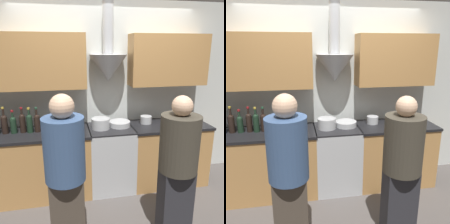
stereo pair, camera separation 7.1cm
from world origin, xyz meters
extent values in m
plane|color=#4C4744|center=(0.00, 0.00, 0.00)|extent=(12.00, 12.00, 0.00)
cube|color=silver|center=(0.00, 0.66, 1.30)|extent=(8.40, 0.06, 2.60)
cone|color=#B7BABC|center=(0.00, 0.48, 1.70)|extent=(0.52, 0.52, 0.36)
cylinder|color=#B7BABC|center=(0.00, 0.48, 2.22)|extent=(0.15, 0.15, 0.67)
cube|color=#B27F47|center=(-1.03, 0.48, 1.80)|extent=(1.44, 0.32, 0.70)
cube|color=#B27F47|center=(0.85, 0.48, 1.80)|extent=(1.10, 0.32, 0.70)
cube|color=#B27F47|center=(-1.03, 0.33, 0.44)|extent=(1.44, 0.60, 0.87)
cube|color=black|center=(-1.03, 0.33, 0.89)|extent=(1.47, 0.62, 0.03)
cube|color=#B27F47|center=(0.85, 0.33, 0.44)|extent=(1.10, 0.60, 0.87)
cube|color=black|center=(0.85, 0.33, 0.89)|extent=(1.12, 0.62, 0.03)
cube|color=#B7BABC|center=(0.00, 0.33, 0.44)|extent=(0.61, 0.60, 0.89)
cube|color=black|center=(0.00, 0.03, 0.41)|extent=(0.43, 0.01, 0.40)
cube|color=black|center=(0.00, 0.33, 0.90)|extent=(0.61, 0.60, 0.02)
cube|color=#B7BABC|center=(0.00, 0.60, 0.84)|extent=(0.61, 0.06, 0.10)
cylinder|color=black|center=(-1.37, 0.37, 1.01)|extent=(0.08, 0.08, 0.21)
sphere|color=black|center=(-1.37, 0.37, 1.11)|extent=(0.07, 0.07, 0.07)
cylinder|color=black|center=(-1.37, 0.37, 1.18)|extent=(0.03, 0.03, 0.10)
cylinder|color=gold|center=(-1.37, 0.37, 1.24)|extent=(0.03, 0.03, 0.02)
cylinder|color=black|center=(-1.26, 0.37, 1.00)|extent=(0.08, 0.08, 0.18)
sphere|color=black|center=(-1.26, 0.37, 1.09)|extent=(0.08, 0.08, 0.08)
cylinder|color=black|center=(-1.26, 0.37, 1.15)|extent=(0.03, 0.03, 0.08)
cylinder|color=maroon|center=(-1.26, 0.37, 1.20)|extent=(0.03, 0.03, 0.02)
cylinder|color=black|center=(-1.15, 0.37, 1.01)|extent=(0.08, 0.08, 0.21)
sphere|color=black|center=(-1.15, 0.37, 1.12)|extent=(0.07, 0.07, 0.07)
cylinder|color=black|center=(-1.15, 0.37, 1.18)|extent=(0.03, 0.03, 0.09)
cylinder|color=maroon|center=(-1.15, 0.37, 1.23)|extent=(0.03, 0.03, 0.02)
cylinder|color=black|center=(-1.06, 0.35, 1.01)|extent=(0.08, 0.08, 0.20)
sphere|color=black|center=(-1.06, 0.35, 1.11)|extent=(0.07, 0.07, 0.07)
cylinder|color=black|center=(-1.06, 0.35, 1.17)|extent=(0.03, 0.03, 0.09)
cylinder|color=gold|center=(-1.06, 0.35, 1.22)|extent=(0.03, 0.03, 0.02)
cylinder|color=black|center=(-0.97, 0.36, 1.00)|extent=(0.08, 0.08, 0.20)
sphere|color=black|center=(-0.97, 0.36, 1.10)|extent=(0.07, 0.07, 0.07)
cylinder|color=black|center=(-0.97, 0.36, 1.17)|extent=(0.03, 0.03, 0.09)
cylinder|color=#234C33|center=(-0.97, 0.36, 1.22)|extent=(0.03, 0.03, 0.02)
cylinder|color=#B7BABC|center=(-0.14, 0.32, 0.98)|extent=(0.25, 0.25, 0.14)
cylinder|color=#B7BABC|center=(0.14, 0.37, 0.94)|extent=(0.30, 0.30, 0.07)
sphere|color=orange|center=(0.97, 0.32, 0.95)|extent=(0.09, 0.09, 0.09)
cylinder|color=#B7BABC|center=(0.54, 0.42, 0.96)|extent=(0.16, 0.16, 0.11)
cube|color=#473D33|center=(-0.63, -0.77, 0.42)|extent=(0.31, 0.20, 0.84)
cylinder|color=#38517A|center=(-0.63, -0.77, 1.12)|extent=(0.36, 0.36, 0.57)
sphere|color=#E0B28E|center=(-0.63, -0.77, 1.51)|extent=(0.21, 0.21, 0.21)
cube|color=#28282D|center=(0.45, -0.77, 0.40)|extent=(0.32, 0.21, 0.81)
cylinder|color=#3D382D|center=(0.45, -0.77, 1.09)|extent=(0.38, 0.38, 0.56)
sphere|color=#E0B28E|center=(0.45, -0.77, 1.46)|extent=(0.19, 0.19, 0.19)
camera|label=1|loc=(-0.60, -2.70, 1.98)|focal=38.00mm
camera|label=2|loc=(-0.53, -2.71, 1.98)|focal=38.00mm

